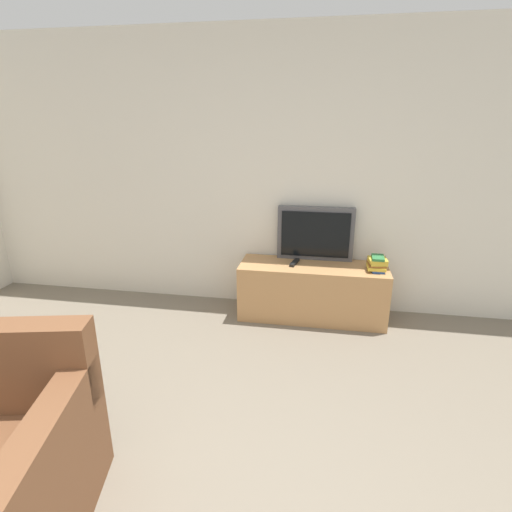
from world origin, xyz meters
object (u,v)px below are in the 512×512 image
object	(u,v)px
book_stack	(377,263)
remote_on_stand	(295,263)
tv_stand	(312,291)
television	(315,233)

from	to	relation	value
book_stack	remote_on_stand	bearing A→B (deg)	176.57
tv_stand	book_stack	distance (m)	0.65
television	tv_stand	bearing A→B (deg)	-89.74
book_stack	television	bearing A→B (deg)	158.67
tv_stand	book_stack	xyz separation A→B (m)	(0.56, -0.03, 0.33)
tv_stand	remote_on_stand	xyz separation A→B (m)	(-0.18, 0.01, 0.27)
book_stack	remote_on_stand	world-z (taller)	book_stack
television	remote_on_stand	world-z (taller)	television
television	remote_on_stand	distance (m)	0.35
tv_stand	book_stack	world-z (taller)	book_stack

